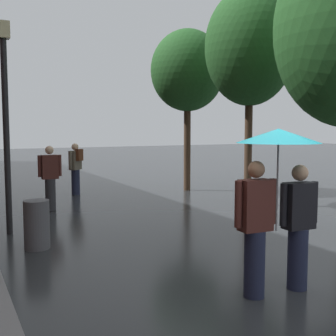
% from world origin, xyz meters
% --- Properties ---
extents(ground_plane, '(80.00, 80.00, 0.00)m').
position_xyz_m(ground_plane, '(0.00, 0.00, 0.00)').
color(ground_plane, '#26282B').
extents(street_tree_1, '(2.37, 2.37, 5.74)m').
position_xyz_m(street_tree_1, '(3.56, 5.25, 4.19)').
color(street_tree_1, '#473323').
rests_on(street_tree_1, ground).
extents(street_tree_2, '(2.41, 2.41, 5.28)m').
position_xyz_m(street_tree_2, '(3.48, 8.43, 3.93)').
color(street_tree_2, '#473323').
rests_on(street_tree_2, ground).
extents(couple_under_umbrella, '(1.26, 1.05, 2.09)m').
position_xyz_m(couple_under_umbrella, '(0.03, 0.04, 1.35)').
color(couple_under_umbrella, '#1E233D').
rests_on(couple_under_umbrella, ground).
extents(street_lamp_post, '(0.24, 0.24, 4.11)m').
position_xyz_m(street_lamp_post, '(-2.60, 4.82, 2.41)').
color(street_lamp_post, black).
rests_on(street_lamp_post, ground).
extents(litter_bin, '(0.44, 0.44, 0.85)m').
position_xyz_m(litter_bin, '(-2.31, 3.49, 0.42)').
color(litter_bin, '#4C4C51').
rests_on(litter_bin, ground).
extents(pedestrian_walking_midground, '(0.59, 0.26, 1.64)m').
position_xyz_m(pedestrian_walking_midground, '(-1.35, 6.93, 0.83)').
color(pedestrian_walking_midground, '#2D2D33').
rests_on(pedestrian_walking_midground, ground).
extents(pedestrian_walking_far, '(0.47, 0.46, 1.60)m').
position_xyz_m(pedestrian_walking_far, '(-0.09, 9.17, 0.86)').
color(pedestrian_walking_far, '#1E233D').
rests_on(pedestrian_walking_far, ground).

